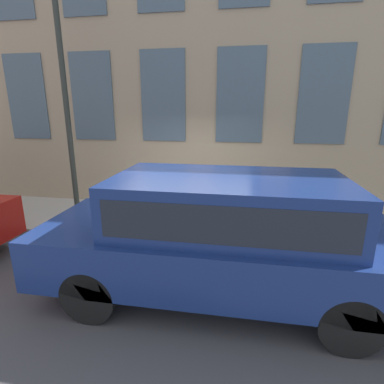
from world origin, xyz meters
name	(u,v)px	position (x,y,z in m)	size (l,w,h in m)	color
ground_plane	(184,247)	(0.00, 0.00, 0.00)	(80.00, 80.00, 0.00)	#47474C
sidewalk	(193,223)	(1.12, 0.00, 0.06)	(2.25, 60.00, 0.13)	#B2ADA3
building_facade	(202,53)	(2.40, 0.00, 3.91)	(0.33, 40.00, 7.81)	tan
fire_hydrant	(179,210)	(0.53, 0.19, 0.57)	(0.31, 0.43, 0.86)	red
person	(205,199)	(0.75, -0.31, 0.78)	(0.26, 0.17, 1.08)	#998466
parked_truck_navy_near	(222,230)	(-1.42, -0.84, 1.01)	(1.92, 4.95, 1.76)	black
street_lamp	(60,51)	(0.92, 2.77, 3.78)	(0.36, 0.36, 5.93)	#2D332D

